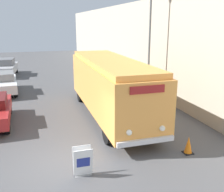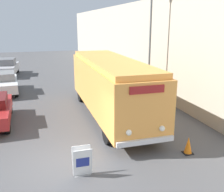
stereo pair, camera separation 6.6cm
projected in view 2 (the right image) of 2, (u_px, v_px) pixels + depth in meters
name	position (u px, v px, depth m)	size (l,w,h in m)	color
ground_plane	(64.00, 166.00, 9.20)	(80.00, 80.00, 0.00)	#4C4C4F
building_wall_right	(145.00, 45.00, 19.58)	(0.30, 60.00, 6.45)	#B2A893
vintage_bus	(111.00, 84.00, 13.67)	(2.40, 9.32, 3.07)	black
sign_board	(82.00, 162.00, 8.52)	(0.62, 0.37, 0.98)	gray
streetlamp	(151.00, 27.00, 15.59)	(0.36, 0.36, 7.19)	#595E60
parked_car_mid	(4.00, 82.00, 18.61)	(2.12, 4.39, 1.47)	black
parked_car_far	(7.00, 67.00, 24.88)	(2.05, 4.50, 1.60)	black
traffic_cone	(188.00, 145.00, 9.99)	(0.36, 0.36, 0.68)	black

